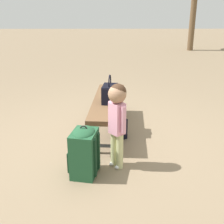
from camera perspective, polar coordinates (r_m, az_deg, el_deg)
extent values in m
plane|color=#7F6B51|center=(3.68, -2.51, -6.33)|extent=(40.00, 40.00, 0.00)
cube|color=brown|center=(3.93, -0.76, 2.08)|extent=(1.62, 0.52, 0.06)
cylinder|color=#47474C|center=(3.35, 0.76, -5.37)|extent=(0.05, 0.05, 0.39)
cylinder|color=#47474C|center=(3.38, -4.01, -5.23)|extent=(0.05, 0.05, 0.39)
cylinder|color=#47474C|center=(4.65, 1.61, 2.10)|extent=(0.05, 0.05, 0.39)
cylinder|color=#47474C|center=(4.67, -1.82, 2.17)|extent=(0.05, 0.05, 0.39)
cylinder|color=#47474C|center=(3.40, -1.62, -6.75)|extent=(0.06, 0.28, 0.04)
cylinder|color=#47474C|center=(4.69, -0.11, 1.03)|extent=(0.06, 0.28, 0.04)
cube|color=black|center=(3.79, -0.44, 3.62)|extent=(0.34, 0.22, 0.22)
cube|color=black|center=(3.76, -0.45, 5.16)|extent=(0.31, 0.22, 0.02)
torus|color=black|center=(3.75, -0.45, 5.97)|extent=(0.20, 0.04, 0.20)
cylinder|color=#CCCC8C|center=(3.07, 1.54, -7.87)|extent=(0.07, 0.07, 0.39)
cylinder|color=#CCCC8C|center=(3.14, 0.41, -7.26)|extent=(0.07, 0.07, 0.39)
ellipsoid|color=white|center=(3.15, 1.23, -10.81)|extent=(0.10, 0.10, 0.04)
ellipsoid|color=white|center=(3.21, 0.13, -10.16)|extent=(0.10, 0.10, 0.04)
cube|color=pink|center=(2.95, 1.01, -1.29)|extent=(0.19, 0.19, 0.34)
cylinder|color=pink|center=(2.88, 2.29, -1.52)|extent=(0.06, 0.06, 0.29)
cylinder|color=pink|center=(3.02, -0.21, -0.47)|extent=(0.06, 0.06, 0.29)
sphere|color=#A57A5B|center=(2.87, 1.04, 3.59)|extent=(0.19, 0.19, 0.19)
sphere|color=#3F2819|center=(2.87, 1.19, 3.98)|extent=(0.17, 0.17, 0.17)
cube|color=#1E4C2D|center=(2.96, -5.49, -8.21)|extent=(0.36, 0.30, 0.48)
ellipsoid|color=#1E4C2D|center=(2.86, -5.64, -4.21)|extent=(0.35, 0.28, 0.11)
cube|color=#13311D|center=(3.03, -7.93, -9.13)|extent=(0.23, 0.08, 0.21)
cube|color=#13311D|center=(2.87, -3.36, -9.15)|extent=(0.06, 0.03, 0.40)
cube|color=#13311D|center=(2.99, -2.69, -7.80)|extent=(0.06, 0.03, 0.40)
torus|color=black|center=(2.84, -5.67, -3.41)|extent=(0.03, 0.08, 0.08)
cube|color=black|center=(3.79, 1.47, -3.13)|extent=(0.23, 0.21, 0.28)
ellipsoid|color=black|center=(3.74, 1.49, -1.25)|extent=(0.22, 0.20, 0.06)
cube|color=black|center=(3.77, 0.41, -3.94)|extent=(0.13, 0.08, 0.13)
cube|color=black|center=(3.79, 2.79, -3.14)|extent=(0.03, 0.03, 0.24)
cube|color=black|center=(3.86, 2.14, -2.69)|extent=(0.03, 0.03, 0.24)
torus|color=#B2B2B7|center=(3.73, 1.49, -0.89)|extent=(0.03, 0.04, 0.05)
cylinder|color=brown|center=(12.01, 15.86, 18.50)|extent=(0.23, 0.23, 2.85)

